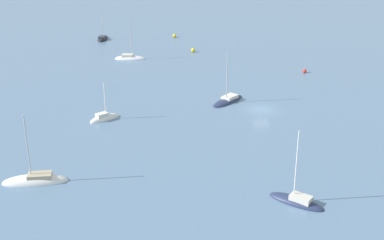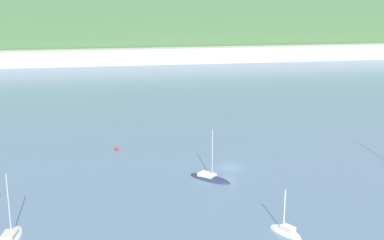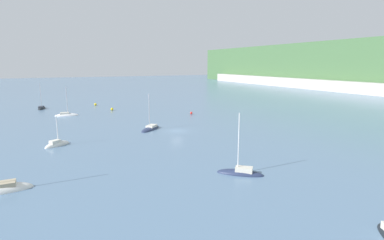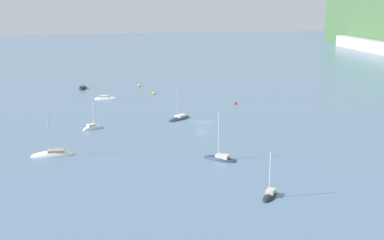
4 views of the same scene
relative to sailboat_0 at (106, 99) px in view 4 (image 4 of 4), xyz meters
name	(u,v)px [view 4 (image 4 of 4)]	position (x,y,z in m)	size (l,w,h in m)	color
ground_plane	(202,122)	(32.58, 21.25, -0.09)	(600.00, 600.00, 0.00)	slate
sailboat_0	(106,99)	(0.00, 0.00, 0.00)	(3.26, 6.88, 9.30)	silver
sailboat_1	(220,159)	(61.31, 18.80, 0.03)	(5.74, 6.22, 9.21)	#232D4C
sailboat_2	(53,155)	(53.64, -10.76, -0.02)	(2.40, 7.79, 9.60)	white
sailboat_3	(270,196)	(80.15, 21.78, 0.03)	(5.05, 4.10, 7.41)	black
sailboat_4	(179,119)	(28.27, 16.50, 0.00)	(7.15, 7.10, 8.94)	#232D4C
sailboat_5	(83,88)	(-18.41, -6.75, -0.01)	(6.35, 3.14, 9.50)	black
sailboat_6	(93,128)	(34.32, -3.63, 0.00)	(4.08, 5.10, 6.66)	white
mooring_buoy_0	(139,86)	(-18.85, 10.85, 0.34)	(0.87, 0.87, 0.87)	yellow
mooring_buoy_1	(154,93)	(-4.38, 14.01, 0.35)	(0.88, 0.88, 0.88)	yellow
mooring_buoy_2	(236,103)	(13.57, 34.10, 0.29)	(0.77, 0.77, 0.77)	red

